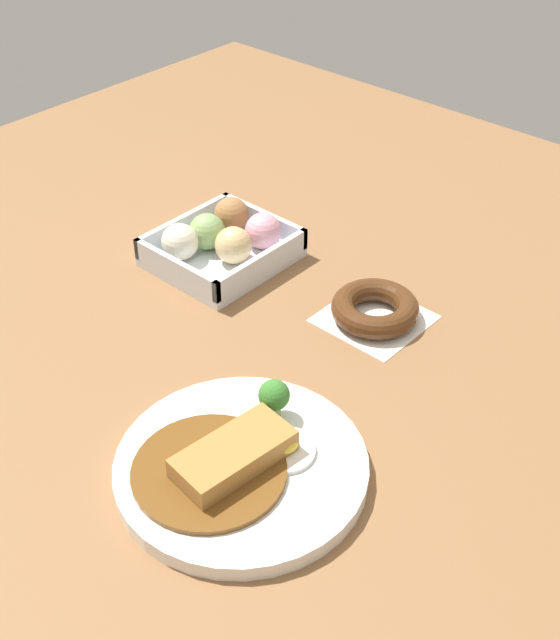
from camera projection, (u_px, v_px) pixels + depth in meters
The scene contains 4 objects.
ground_plane at pixel (246, 372), 0.96m from camera, with size 1.60×1.60×0.00m, color brown.
curry_plate at pixel (240, 464), 0.83m from camera, with size 0.26×0.26×0.06m.
donut_box at pixel (223, 241), 1.14m from camera, with size 0.18×0.16×0.06m.
chocolate_ring_donut at pixel (375, 309), 1.04m from camera, with size 0.12×0.12×0.03m.
Camera 1 is at (0.52, 0.52, 0.63)m, focal length 46.69 mm.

